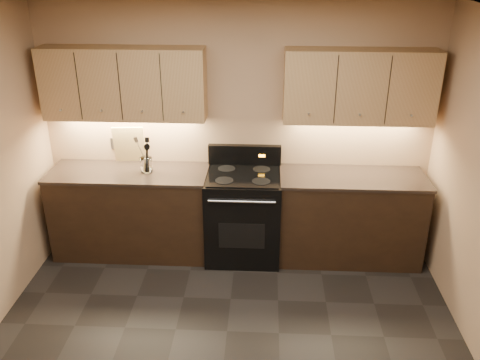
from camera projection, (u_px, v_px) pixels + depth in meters
name	position (u px, v px, depth m)	size (l,w,h in m)	color
ceiling	(216.00, 24.00, 2.88)	(4.00, 4.00, 0.00)	silver
wall_back	(237.00, 129.00, 5.24)	(4.00, 0.04, 2.60)	tan
counter_left	(132.00, 212.00, 5.36)	(1.62, 0.62, 0.93)	black
counter_right	(349.00, 217.00, 5.25)	(1.46, 0.62, 0.93)	black
stove	(243.00, 214.00, 5.28)	(0.76, 0.68, 1.14)	black
upper_cab_left	(124.00, 84.00, 4.95)	(1.60, 0.30, 0.70)	tan
upper_cab_right	(360.00, 87.00, 4.84)	(1.44, 0.30, 0.70)	tan
outlet_plate	(115.00, 144.00, 5.37)	(0.09, 0.01, 0.12)	#B2B5BA
utensil_crock	(146.00, 165.00, 5.14)	(0.14, 0.14, 0.15)	white
cutting_board	(129.00, 144.00, 5.31)	(0.32, 0.02, 0.41)	#D3B872
wooden_spoon	(144.00, 157.00, 5.10)	(0.06, 0.06, 0.28)	#D3B872
black_spoon	(145.00, 154.00, 5.11)	(0.06, 0.06, 0.33)	black
black_turner	(147.00, 155.00, 5.06)	(0.08, 0.08, 0.36)	black
steel_spatula	(148.00, 152.00, 5.10)	(0.08, 0.08, 0.37)	silver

